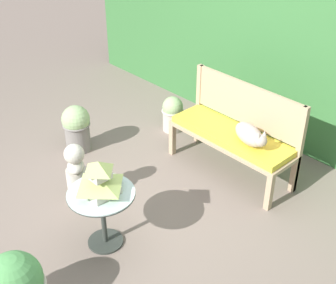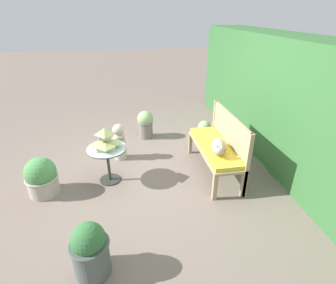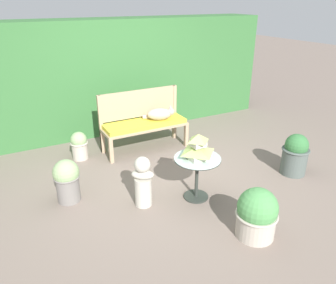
% 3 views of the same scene
% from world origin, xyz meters
% --- Properties ---
extents(ground, '(30.00, 30.00, 0.00)m').
position_xyz_m(ground, '(0.00, 0.00, 0.00)').
color(ground, '#75665B').
extents(foliage_hedge_back, '(6.40, 0.83, 2.05)m').
position_xyz_m(foliage_hedge_back, '(0.00, 2.32, 1.02)').
color(foliage_hedge_back, '#336633').
rests_on(foliage_hedge_back, ground).
extents(garden_bench, '(1.42, 0.48, 0.50)m').
position_xyz_m(garden_bench, '(0.15, 1.01, 0.43)').
color(garden_bench, tan).
rests_on(garden_bench, ground).
extents(bench_backrest, '(1.42, 0.06, 0.98)m').
position_xyz_m(bench_backrest, '(0.15, 1.23, 0.70)').
color(bench_backrest, tan).
rests_on(bench_backrest, ground).
extents(cat, '(0.49, 0.35, 0.24)m').
position_xyz_m(cat, '(0.42, 0.97, 0.60)').
color(cat, '#A89989').
rests_on(cat, garden_bench).
extents(patio_table, '(0.59, 0.59, 0.57)m').
position_xyz_m(patio_table, '(0.11, -0.65, 0.44)').
color(patio_table, '#2D332D').
rests_on(patio_table, ground).
extents(pagoda_birdhouse, '(0.35, 0.35, 0.32)m').
position_xyz_m(pagoda_birdhouse, '(0.11, -0.65, 0.71)').
color(pagoda_birdhouse, beige).
rests_on(pagoda_birdhouse, patio_table).
extents(garden_bust, '(0.32, 0.29, 0.66)m').
position_xyz_m(garden_bust, '(-0.55, -0.48, 0.32)').
color(garden_bust, '#B7B2A3').
rests_on(garden_bust, ground).
extents(potted_plant_bench_right, '(0.28, 0.28, 0.45)m').
position_xyz_m(potted_plant_bench_right, '(-0.92, 1.18, 0.23)').
color(potted_plant_bench_right, '#ADA393').
rests_on(potted_plant_bench_right, ground).
extents(potted_plant_bench_left, '(0.39, 0.39, 0.61)m').
position_xyz_m(potted_plant_bench_left, '(1.71, -0.78, 0.31)').
color(potted_plant_bench_left, '#4C5651').
rests_on(potted_plant_bench_left, ground).
extents(potted_plant_hedge_corner, '(0.45, 0.45, 0.57)m').
position_xyz_m(potted_plant_hedge_corner, '(0.27, -1.58, 0.27)').
color(potted_plant_hedge_corner, '#ADA393').
rests_on(potted_plant_hedge_corner, ground).
extents(potted_plant_table_far, '(0.32, 0.32, 0.57)m').
position_xyz_m(potted_plant_table_far, '(-1.35, 0.05, 0.30)').
color(potted_plant_table_far, slate).
rests_on(potted_plant_table_far, ground).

